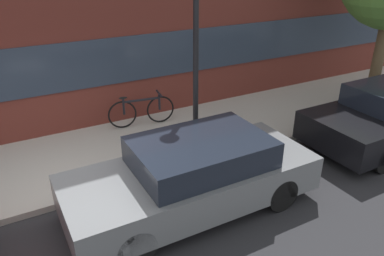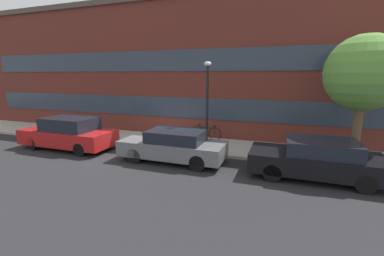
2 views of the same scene
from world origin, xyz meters
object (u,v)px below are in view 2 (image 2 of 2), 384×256
Objects in this scene: parked_car_red at (69,133)px; lamp_post at (207,95)px; parked_car_grey at (173,146)px; fire_hydrant at (94,132)px; bicycle at (206,132)px; parked_car_black at (316,159)px; street_tree at (364,74)px.

parked_car_red is 6.74m from lamp_post.
parked_car_red is 5.36m from parked_car_grey.
fire_hydrant is 5.91m from bicycle.
lamp_post reaches higher than parked_car_grey.
parked_car_red is at bearing -95.11° from fire_hydrant.
parked_car_red is 10.57m from parked_car_black.
lamp_post is at bearing 0.62° from fire_hydrant.
lamp_post is (-5.75, -0.10, -0.91)m from street_tree.
fire_hydrant is (0.14, 1.53, -0.26)m from parked_car_red.
parked_car_red is at bearing -172.00° from street_tree.
parked_car_black is at bearing -131.02° from street_tree.
parked_car_black is at bearing -180.00° from parked_car_grey.
fire_hydrant is 6.50m from lamp_post.
parked_car_black is at bearing -20.45° from lamp_post.
parked_car_red is 6.66m from bicycle.
parked_car_red reaches higher than parked_car_grey.
parked_car_grey is 5.21m from parked_car_black.
lamp_post reaches higher than parked_car_red.
parked_car_black is (5.21, 0.00, 0.02)m from parked_car_grey.
street_tree reaches higher than fire_hydrant.
parked_car_black is 2.60× the size of bicycle.
bicycle reaches higher than fire_hydrant.
parked_car_black is 10.54m from fire_hydrant.
parked_car_red reaches higher than fire_hydrant.
fire_hydrant is 0.42× the size of bicycle.
bicycle is (5.76, 3.33, -0.21)m from parked_car_red.
parked_car_red is 1.56m from fire_hydrant.
street_tree is at bearing -172.00° from parked_car_red.
parked_car_red is at bearing 0.00° from parked_car_grey.
street_tree reaches higher than parked_car_red.
fire_hydrant is at bearing -179.38° from lamp_post.
parked_car_black is 0.90× the size of street_tree.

